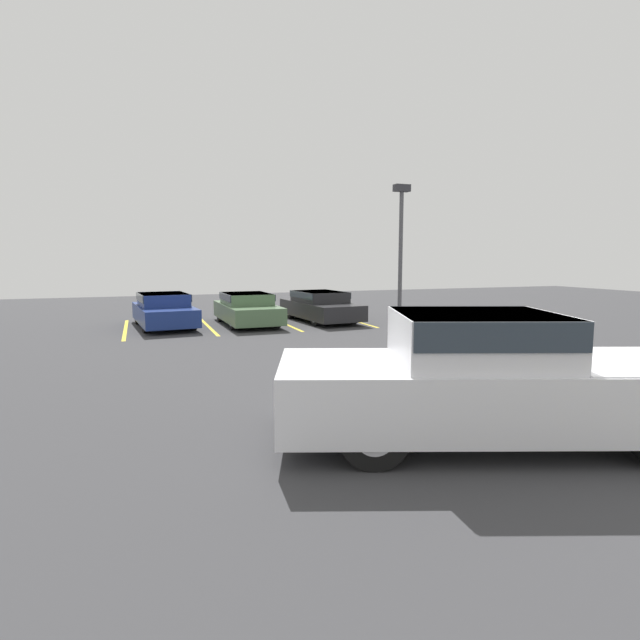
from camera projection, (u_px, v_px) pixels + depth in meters
ground_plane at (567, 434)px, 7.17m from camera, size 60.00×60.00×0.00m
stall_stripe_a at (125, 329)px, 17.66m from camera, size 0.12×5.46×0.01m
stall_stripe_b at (208, 326)px, 18.63m from camera, size 0.12×5.46×0.01m
stall_stripe_c at (282, 322)px, 19.61m from camera, size 0.12×5.46×0.01m
stall_stripe_d at (349, 319)px, 20.58m from camera, size 0.12×5.46×0.01m
pickup_truck at (497, 379)px, 6.76m from camera, size 6.23×3.89×1.78m
parked_sedan_a at (164, 309)px, 18.22m from camera, size 2.22×4.47×1.23m
parked_sedan_b at (247, 308)px, 18.94m from camera, size 1.92×4.36×1.19m
parked_sedan_c at (320, 305)px, 19.98m from camera, size 2.18×4.61×1.19m
light_post at (401, 234)px, 21.63m from camera, size 0.70×0.36×5.65m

